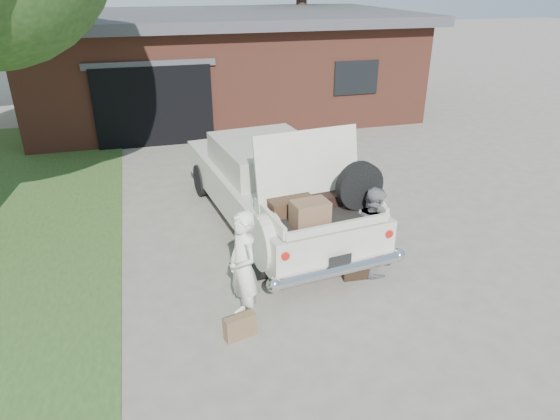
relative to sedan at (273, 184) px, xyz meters
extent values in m
plane|color=gray|center=(-0.37, -2.36, -0.80)|extent=(90.00, 90.00, 0.00)
cube|color=brown|center=(0.63, 9.14, 0.70)|extent=(12.00, 7.00, 3.00)
cube|color=#4C4C51|center=(0.63, 9.14, 2.35)|extent=(12.80, 7.80, 0.30)
cube|color=black|center=(-1.87, 5.69, 0.30)|extent=(3.20, 0.30, 2.20)
cube|color=#4C4C51|center=(-1.87, 5.62, 1.45)|extent=(3.50, 0.12, 0.18)
cube|color=black|center=(4.13, 5.62, 0.80)|extent=(1.40, 0.08, 1.00)
cylinder|color=#38281E|center=(4.70, 12.71, 1.88)|extent=(0.44, 0.44, 5.35)
cube|color=beige|center=(-0.01, 0.05, -0.14)|extent=(2.61, 5.45, 0.68)
cube|color=#B1AE9C|center=(-0.05, 0.36, 0.47)|extent=(1.97, 2.29, 0.55)
cube|color=black|center=(-0.16, 1.35, 0.44)|extent=(1.63, 0.28, 0.46)
cube|color=black|center=(0.07, -0.63, 0.44)|extent=(1.63, 0.28, 0.46)
cylinder|color=black|center=(-0.71, -1.83, -0.45)|extent=(0.31, 0.72, 0.69)
cylinder|color=black|center=(1.12, -1.62, -0.45)|extent=(0.31, 0.72, 0.69)
cylinder|color=black|center=(-1.14, 1.71, -0.45)|extent=(0.31, 0.72, 0.69)
cylinder|color=black|center=(0.70, 1.93, -0.45)|extent=(0.31, 0.72, 0.69)
cylinder|color=silver|center=(0.31, -2.61, -0.38)|extent=(2.16, 0.44, 0.19)
cylinder|color=#A5140F|center=(-0.55, -2.64, 0.02)|extent=(0.14, 0.12, 0.13)
cylinder|color=#A5140F|center=(1.16, -2.44, 0.02)|extent=(0.14, 0.12, 0.13)
cube|color=black|center=(0.31, -2.63, -0.22)|extent=(0.36, 0.06, 0.18)
cube|color=black|center=(0.23, -1.93, 0.22)|extent=(1.75, 1.34, 0.04)
cube|color=beige|center=(-0.61, -2.03, 0.33)|extent=(0.20, 1.16, 0.19)
cube|color=beige|center=(1.06, -1.83, 0.33)|extent=(0.20, 1.16, 0.19)
cube|color=beige|center=(0.30, -2.51, 0.29)|extent=(1.68, 0.26, 0.13)
cube|color=beige|center=(0.17, -1.48, 0.84)|extent=(1.79, 0.49, 1.19)
cube|color=#47301E|center=(-0.19, -1.72, 0.36)|extent=(0.76, 0.54, 0.23)
cube|color=brown|center=(-0.05, -2.24, 0.43)|extent=(0.58, 0.41, 0.37)
cube|color=black|center=(0.36, -1.62, 0.34)|extent=(0.63, 0.46, 0.18)
cylinder|color=black|center=(0.88, -1.91, 0.63)|extent=(0.78, 0.26, 0.77)
imported|color=white|center=(-1.19, -2.83, 0.03)|extent=(0.52, 0.68, 1.65)
imported|color=gray|center=(1.05, -2.13, -0.06)|extent=(0.63, 0.77, 1.46)
cube|color=brown|center=(-1.33, -3.21, -0.63)|extent=(0.45, 0.25, 0.33)
cube|color=black|center=(0.72, -2.32, -0.64)|extent=(0.42, 0.16, 0.32)
camera|label=1|loc=(-2.29, -8.47, 3.59)|focal=32.00mm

